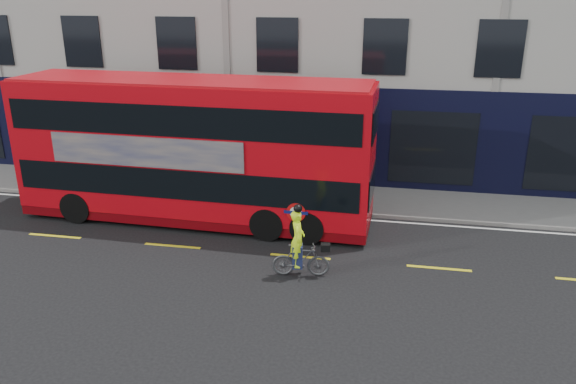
# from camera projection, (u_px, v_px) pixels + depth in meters

# --- Properties ---
(ground) EXTENTS (120.00, 120.00, 0.00)m
(ground) POSITION_uv_depth(u_px,v_px,m) (153.00, 268.00, 15.93)
(ground) COLOR black
(ground) RESTS_ON ground
(pavement) EXTENTS (60.00, 3.00, 0.12)m
(pavement) POSITION_uv_depth(u_px,v_px,m) (221.00, 191.00, 21.92)
(pavement) COLOR gray
(pavement) RESTS_ON ground
(kerb) EXTENTS (60.00, 0.12, 0.13)m
(kerb) POSITION_uv_depth(u_px,v_px,m) (208.00, 204.00, 20.53)
(kerb) COLOR gray
(kerb) RESTS_ON ground
(road_edge_line) EXTENTS (58.00, 0.10, 0.01)m
(road_edge_line) POSITION_uv_depth(u_px,v_px,m) (206.00, 209.00, 20.28)
(road_edge_line) COLOR silver
(road_edge_line) RESTS_ON ground
(lane_dashes) EXTENTS (58.00, 0.12, 0.01)m
(lane_dashes) POSITION_uv_depth(u_px,v_px,m) (173.00, 246.00, 17.32)
(lane_dashes) COLOR gold
(lane_dashes) RESTS_ON ground
(bus) EXTENTS (11.95, 3.09, 4.78)m
(bus) POSITION_uv_depth(u_px,v_px,m) (195.00, 150.00, 18.60)
(bus) COLOR red
(bus) RESTS_ON ground
(cyclist) EXTENTS (1.63, 0.66, 2.11)m
(cyclist) POSITION_uv_depth(u_px,v_px,m) (300.00, 252.00, 15.29)
(cyclist) COLOR #4D4F52
(cyclist) RESTS_ON ground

